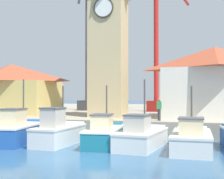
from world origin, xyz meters
TOP-DOWN VIEW (x-y plane):
  - ground_plane at (0.00, 0.00)m, footprint 300.00×300.00m
  - quay_wharf at (0.00, 28.08)m, footprint 120.00×40.00m
  - fishing_boat_left_inner at (-5.47, 3.93)m, footprint 2.54×5.38m
  - fishing_boat_mid_left at (-2.67, 3.87)m, footprint 2.14×4.32m
  - fishing_boat_center at (0.13, 4.40)m, footprint 2.24×5.00m
  - fishing_boat_mid_right at (2.45, 4.06)m, footprint 2.65×4.90m
  - fishing_boat_right_inner at (5.25, 3.76)m, footprint 2.21×4.82m
  - clock_tower at (-1.84, 12.31)m, footprint 3.41×3.41m
  - warehouse_left at (-12.55, 14.02)m, footprint 9.18×6.06m
  - warehouse_right at (7.00, 13.26)m, footprint 8.61×6.72m
  - port_crane_near at (-7.41, 22.47)m, footprint 4.85×7.81m
  - port_crane_far at (1.30, 22.06)m, footprint 4.63×9.65m
  - dock_worker_near_tower at (2.93, 8.97)m, footprint 0.34×0.22m

SIDE VIEW (x-z plane):
  - ground_plane at x=0.00m, z-range 0.00..0.00m
  - quay_wharf at x=0.00m, z-range 0.00..1.19m
  - fishing_boat_right_inner at x=5.25m, z-range -1.14..2.45m
  - fishing_boat_mid_right at x=2.45m, z-range -1.32..2.67m
  - fishing_boat_center at x=0.13m, z-range -1.15..2.52m
  - fishing_boat_left_inner at x=-5.47m, z-range -1.28..2.82m
  - fishing_boat_mid_left at x=-2.67m, z-range -1.04..2.59m
  - dock_worker_near_tower at x=2.93m, z-range 1.23..2.85m
  - warehouse_left at x=-12.55m, z-range 1.26..6.25m
  - warehouse_right at x=7.00m, z-range 1.27..7.13m
  - port_crane_far at x=1.30m, z-range -0.98..16.59m
  - clock_tower at x=-1.84m, z-range 0.76..15.39m
  - port_crane_near at x=-7.41m, z-range -1.36..17.79m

